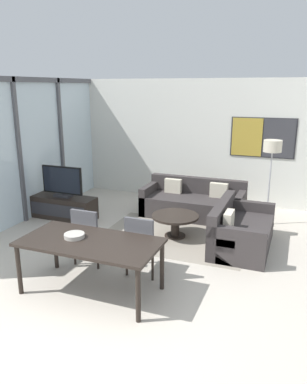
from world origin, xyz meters
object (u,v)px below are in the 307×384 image
Objects in this scene: dining_table at (90,245)px; coffee_table at (175,220)px; sofa_main at (194,203)px; dining_chair_centre at (143,241)px; floor_lamp at (272,153)px; dining_chair_left at (89,232)px; fruit_bowl at (74,235)px; sofa_side at (238,232)px; television at (62,182)px; tv_console at (64,207)px.

coffee_table is at bearing 78.79° from dining_table.
sofa_main is 2.33× the size of dining_chair_centre.
dining_chair_left is at bearing -130.64° from floor_lamp.
dining_chair_centre is (0.88, -0.02, 0.00)m from dining_chair_left.
dining_chair_centre is 0.99m from fruit_bowl.
dining_table is 4.01m from floor_lamp.
sofa_side is at bearing 36.00° from dining_chair_left.
television is at bearing -155.23° from sofa_main.
sofa_main is 2.46× the size of coffee_table.
coffee_table is at bearing -139.65° from floor_lamp.
sofa_main is 1.87m from floor_lamp.
dining_chair_centre is at bearing -89.86° from sofa_main.
dining_chair_centre is at bearing 44.50° from fruit_bowl.
dining_chair_left is 0.54× the size of floor_lamp.
sofa_side is at bearing 54.14° from dining_table.
dining_chair_centre reaches higher than dining_table.
floor_lamp reaches higher than sofa_main.
dining_chair_centre is at bearing -33.39° from television.
fruit_bowl is 0.16× the size of floor_lamp.
coffee_table is 0.51× the size of floor_lamp.
coffee_table is at bearing 59.50° from dining_chair_left.
fruit_bowl reaches higher than sofa_main.
sofa_side is 5.92× the size of fruit_bowl.
floor_lamp is at bearing 49.36° from dining_chair_left.
tv_console is 2.94m from fruit_bowl.
sofa_side reaches higher than coffee_table.
coffee_table is 1.73m from dining_chair_left.
tv_console is 1.53× the size of dining_chair_centre.
sofa_side is at bearing -2.31° from television.
dining_chair_centre is (2.45, -1.61, -0.26)m from television.
sofa_main is at bearing 41.46° from sofa_side.
tv_console is 2.25m from dining_chair_left.
dining_chair_centre is (2.45, -1.61, 0.28)m from tv_console.
television is 0.50× the size of dining_table.
sofa_side is at bearing 49.97° from fruit_bowl.
sofa_side is at bearing -105.34° from floor_lamp.
sofa_side is 2.48m from dining_chair_left.
sofa_main is at bearing 90.00° from coffee_table.
dining_chair_left is (-0.44, 0.70, -0.15)m from dining_table.
sofa_side is 0.96× the size of floor_lamp.
coffee_table is 2.23m from floor_lamp.
fruit_bowl is 4.10m from floor_lamp.
tv_console reaches higher than coffee_table.
television is 0.44× the size of sofa_main.
floor_lamp reaches higher than dining_chair_left.
tv_console is at bearing -90.00° from television.
television is 0.55× the size of floor_lamp.
sofa_side is at bearing 52.79° from dining_chair_centre.
fruit_bowl is (-0.24, 0.01, 0.10)m from dining_table.
fruit_bowl is at bearing -52.25° from television.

